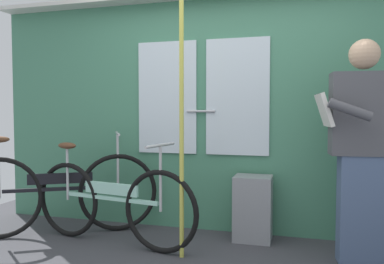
{
  "coord_description": "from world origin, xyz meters",
  "views": [
    {
      "loc": [
        0.73,
        -2.29,
        1.15
      ],
      "look_at": [
        -0.19,
        0.96,
        0.98
      ],
      "focal_mm": 36.15,
      "sensor_mm": 36.0,
      "label": 1
    }
  ],
  "objects_px": {
    "bicycle_near_door": "(60,193)",
    "handrail_pole": "(182,117)",
    "bicycle_leaning_behind": "(110,202)",
    "passenger_reading_newspaper": "(361,146)",
    "trash_bin_by_wall": "(253,208)"
  },
  "relations": [
    {
      "from": "bicycle_near_door",
      "to": "handrail_pole",
      "type": "distance_m",
      "value": 1.48
    },
    {
      "from": "passenger_reading_newspaper",
      "to": "trash_bin_by_wall",
      "type": "distance_m",
      "value": 1.09
    },
    {
      "from": "trash_bin_by_wall",
      "to": "handrail_pole",
      "type": "bearing_deg",
      "value": -130.99
    },
    {
      "from": "passenger_reading_newspaper",
      "to": "bicycle_near_door",
      "type": "bearing_deg",
      "value": -5.39
    },
    {
      "from": "passenger_reading_newspaper",
      "to": "handrail_pole",
      "type": "xyz_separation_m",
      "value": [
        -1.34,
        -0.24,
        0.22
      ]
    },
    {
      "from": "bicycle_leaning_behind",
      "to": "trash_bin_by_wall",
      "type": "distance_m",
      "value": 1.27
    },
    {
      "from": "bicycle_leaning_behind",
      "to": "handrail_pole",
      "type": "height_order",
      "value": "handrail_pole"
    },
    {
      "from": "bicycle_leaning_behind",
      "to": "passenger_reading_newspaper",
      "type": "distance_m",
      "value": 2.1
    },
    {
      "from": "bicycle_near_door",
      "to": "bicycle_leaning_behind",
      "type": "xyz_separation_m",
      "value": [
        0.58,
        -0.1,
        -0.03
      ]
    },
    {
      "from": "bicycle_near_door",
      "to": "bicycle_leaning_behind",
      "type": "bearing_deg",
      "value": -39.69
    },
    {
      "from": "bicycle_leaning_behind",
      "to": "passenger_reading_newspaper",
      "type": "height_order",
      "value": "passenger_reading_newspaper"
    },
    {
      "from": "bicycle_near_door",
      "to": "trash_bin_by_wall",
      "type": "distance_m",
      "value": 1.8
    },
    {
      "from": "bicycle_near_door",
      "to": "handrail_pole",
      "type": "relative_size",
      "value": 0.71
    },
    {
      "from": "passenger_reading_newspaper",
      "to": "trash_bin_by_wall",
      "type": "xyz_separation_m",
      "value": [
        -0.84,
        0.33,
        -0.61
      ]
    },
    {
      "from": "bicycle_leaning_behind",
      "to": "passenger_reading_newspaper",
      "type": "bearing_deg",
      "value": 13.35
    }
  ]
}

